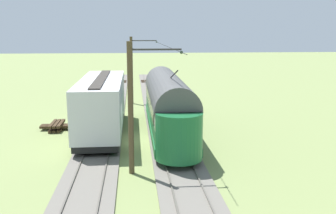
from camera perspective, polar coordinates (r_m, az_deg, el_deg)
ground_plane at (r=25.68m, az=-4.92°, el=-5.12°), size 220.00×220.00×0.00m
track_streetcar_siding at (r=26.08m, az=0.21°, el=-4.70°), size 2.80×80.00×0.18m
track_adjacent_siding at (r=26.07m, az=-10.07°, el=-4.88°), size 2.80×80.00×0.18m
vintage_streetcar at (r=26.75m, az=-0.04°, el=0.54°), size 2.65×15.79×5.01m
boxcar_adjacent at (r=27.53m, az=-9.89°, el=0.50°), size 2.96×11.67×3.85m
catenary_pole_foreground at (r=38.61m, az=-5.39°, el=5.71°), size 2.77×0.28×6.76m
catenary_pole_mid_near at (r=19.10m, az=-5.41°, el=0.11°), size 2.77×0.28×6.76m
overhead_wire_run at (r=29.34m, az=-0.75°, el=9.29°), size 2.57×23.69×0.18m
switch_stand at (r=32.74m, az=1.21°, el=-0.25°), size 0.50×0.30×1.24m
spare_tie_stack at (r=29.68m, az=-16.33°, el=-2.76°), size 2.40×2.40×0.54m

